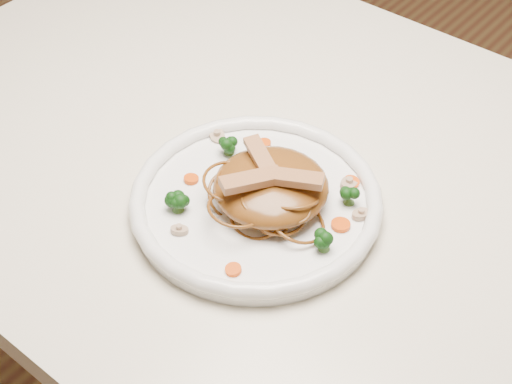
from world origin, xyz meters
The scene contains 19 objects.
table centered at (0.00, 0.00, 0.65)m, with size 1.20×0.80×0.75m.
plate centered at (0.03, -0.09, 0.76)m, with size 0.30×0.30×0.02m, color white.
noodle_mound centered at (0.04, -0.08, 0.79)m, with size 0.14×0.14×0.04m, color brown.
chicken_a centered at (0.07, -0.08, 0.82)m, with size 0.07×0.02×0.01m, color #AB7E51.
chicken_b centered at (0.01, -0.07, 0.82)m, with size 0.06×0.02×0.01m, color #AB7E51.
chicken_c centered at (0.03, -0.11, 0.82)m, with size 0.07×0.02×0.01m, color #AB7E51.
broccoli_0 centered at (0.11, -0.02, 0.78)m, with size 0.03×0.03×0.03m, color #0E3E0C, non-canonical shape.
broccoli_1 centered at (-0.06, -0.05, 0.78)m, with size 0.03×0.03×0.03m, color #0E3E0C, non-canonical shape.
broccoli_2 centered at (-0.03, -0.16, 0.78)m, with size 0.02×0.02×0.03m, color #0E3E0C, non-canonical shape.
broccoli_3 centered at (0.13, -0.10, 0.78)m, with size 0.02×0.02×0.03m, color #0E3E0C, non-canonical shape.
carrot_0 centered at (0.10, 0.00, 0.77)m, with size 0.02×0.02×0.01m, color #E84C08.
carrot_1 centered at (-0.06, -0.11, 0.77)m, with size 0.02×0.02×0.01m, color #E84C08.
carrot_2 centered at (0.13, -0.06, 0.77)m, with size 0.02×0.02×0.01m, color #E84C08.
carrot_3 centered at (-0.03, -0.01, 0.77)m, with size 0.02×0.02×0.01m, color #E84C08.
carrot_4 centered at (0.08, -0.19, 0.77)m, with size 0.02×0.02×0.01m, color #E84C08.
mushroom_0 centered at (-0.01, -0.19, 0.77)m, with size 0.02×0.02×0.01m, color #BEA78E.
mushroom_1 centered at (0.14, -0.03, 0.77)m, with size 0.02×0.02×0.01m, color #BEA78E.
mushroom_2 centered at (-0.09, -0.03, 0.77)m, with size 0.03×0.03×0.01m, color #BEA78E.
mushroom_3 centered at (0.10, 0.00, 0.77)m, with size 0.03×0.03×0.01m, color #BEA78E.
Camera 1 is at (0.43, -0.59, 1.41)m, focal length 53.49 mm.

